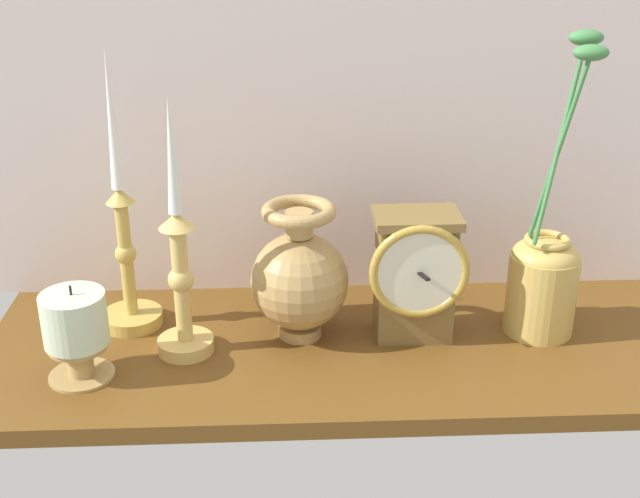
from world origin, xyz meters
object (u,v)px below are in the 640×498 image
object	(u,v)px
mantel_clock	(415,274)
pillar_candle_front	(76,330)
candlestick_tall_left	(181,275)
brass_vase_bulbous	(300,277)
brass_vase_jar	(544,274)
candlestick_tall_center	(125,252)

from	to	relation	value
mantel_clock	pillar_candle_front	xyz separation A→B (cm)	(-43.23, -8.36, -2.65)
candlestick_tall_left	brass_vase_bulbous	size ratio (longest dim) A/B	1.81
candlestick_tall_left	brass_vase_jar	world-z (taller)	brass_vase_jar
mantel_clock	candlestick_tall_left	world-z (taller)	candlestick_tall_left
pillar_candle_front	candlestick_tall_center	bearing A→B (deg)	72.74
candlestick_tall_center	mantel_clock	bearing A→B (deg)	-7.50
candlestick_tall_left	brass_vase_bulbous	xyz separation A→B (cm)	(15.30, 3.56, -2.35)
candlestick_tall_left	pillar_candle_front	xyz separation A→B (cm)	(-12.52, -5.74, -4.48)
pillar_candle_front	brass_vase_bulbous	bearing A→B (deg)	18.49
mantel_clock	candlestick_tall_center	distance (cm)	39.41
brass_vase_bulbous	brass_vase_jar	distance (cm)	33.14
mantel_clock	candlestick_tall_center	bearing A→B (deg)	172.50
brass_vase_jar	brass_vase_bulbous	bearing A→B (deg)	179.57
brass_vase_bulbous	pillar_candle_front	distance (cm)	29.41
brass_vase_bulbous	candlestick_tall_left	bearing A→B (deg)	-166.89
mantel_clock	brass_vase_jar	xyz separation A→B (cm)	(17.72, 0.69, -0.74)
brass_vase_jar	pillar_candle_front	size ratio (longest dim) A/B	3.19
brass_vase_bulbous	brass_vase_jar	world-z (taller)	brass_vase_jar
candlestick_tall_left	pillar_candle_front	size ratio (longest dim) A/B	2.71
candlestick_tall_center	pillar_candle_front	bearing A→B (deg)	-107.26
brass_vase_bulbous	brass_vase_jar	xyz separation A→B (cm)	(33.13, -0.25, -0.22)
brass_vase_jar	candlestick_tall_center	bearing A→B (deg)	175.52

